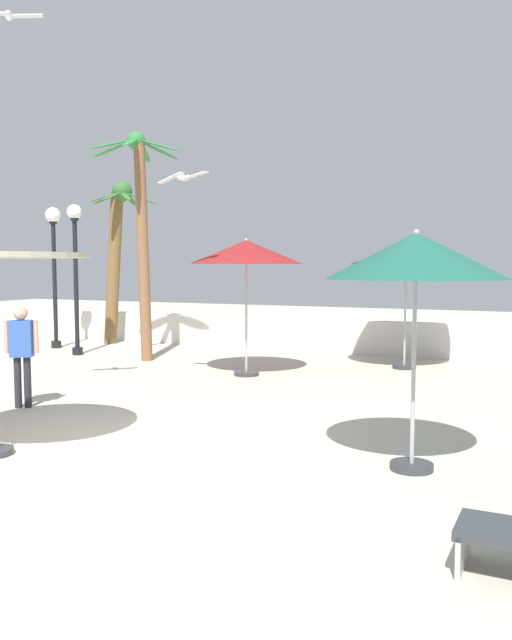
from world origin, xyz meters
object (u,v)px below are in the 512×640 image
Objects in this scene: patio_umbrella_0 at (406,256)px; lamp_post_2 at (54,252)px; seagull_1 at (183,177)px; guest_2 at (22,346)px; palm_tree_0 at (141,220)px; patio_umbrella_2 at (246,253)px; patio_umbrella_3 at (416,258)px; palm_tree_1 at (116,244)px; seagull_0 at (9,15)px; lamp_post_1 at (75,259)px.

lamp_post_2 reaches higher than patio_umbrella_0.
guest_2 is at bearing -119.98° from seagull_1.
patio_umbrella_2 is at bearing -16.63° from palm_tree_0.
palm_tree_1 reaches higher than patio_umbrella_3.
seagull_1 is (5.45, -5.31, 1.07)m from palm_tree_1.
seagull_0 is at bearing -111.75° from patio_umbrella_2.
palm_tree_0 is 4.88× the size of seagull_1.
patio_umbrella_0 is 9.37m from seagull_0.
patio_umbrella_2 is 0.74× the size of lamp_post_2.
palm_tree_1 is at bearing 172.31° from patio_umbrella_0.
palm_tree_1 is 7.69m from seagull_1.
palm_tree_1 reaches higher than seagull_1.
seagull_1 is (6.51, -3.77, 1.33)m from lamp_post_2.
lamp_post_2 is at bearing 127.24° from seagull_0.
seagull_1 is at bearing -130.44° from patio_umbrella_0.
seagull_1 is at bearing 60.02° from guest_2.
lamp_post_2 is at bearing 164.42° from palm_tree_0.
patio_umbrella_3 is 0.71× the size of lamp_post_1.
lamp_post_1 is 3.43× the size of seagull_1.
seagull_0 is at bearing -114.36° from seagull_1.
patio_umbrella_0 is at bearing 1.93° from lamp_post_2.
patio_umbrella_0 is 10.01m from lamp_post_2.
patio_umbrella_3 is 1.64× the size of guest_2.
patio_umbrella_0 is 3.79m from patio_umbrella_2.
seagull_0 is at bearing -52.66° from guest_2.
patio_umbrella_2 is 6.90m from patio_umbrella_3.
patio_umbrella_3 is 0.50× the size of palm_tree_0.
palm_tree_1 is at bearing 100.67° from lamp_post_1.
lamp_post_2 reaches higher than lamp_post_1.
guest_2 is at bearing 127.34° from seagull_0.
patio_umbrella_0 is at bearing 49.56° from seagull_1.
palm_tree_1 is 4.20× the size of seagull_1.
guest_2 is at bearing -64.25° from palm_tree_1.
patio_umbrella_0 is at bearing 101.90° from patio_umbrella_3.
guest_2 is (-6.66, 0.71, -1.45)m from patio_umbrella_3.
seagull_1 is (2.82, -2.74, 0.57)m from palm_tree_0.
seagull_1 reaches higher than patio_umbrella_2.
patio_umbrella_3 is at bearing -48.66° from patio_umbrella_2.
patio_umbrella_3 is (4.56, -5.18, -0.17)m from patio_umbrella_2.
lamp_post_2 is at bearing 163.92° from patio_umbrella_2.
seagull_1 is (-5.09, 3.44, 1.60)m from patio_umbrella_3.
patio_umbrella_0 is at bearing -7.69° from palm_tree_1.
seagull_0 is at bearing -52.76° from lamp_post_2.
patio_umbrella_0 is 3.36× the size of seagull_0.
lamp_post_1 is at bearing -171.60° from patio_umbrella_0.
seagull_0 reaches higher than lamp_post_2.
guest_2 is 1.48× the size of seagull_1.
seagull_0 is at bearing -124.35° from patio_umbrella_0.
lamp_post_2 is 4.68× the size of seagull_0.
patio_umbrella_0 is 7.71m from patio_umbrella_3.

